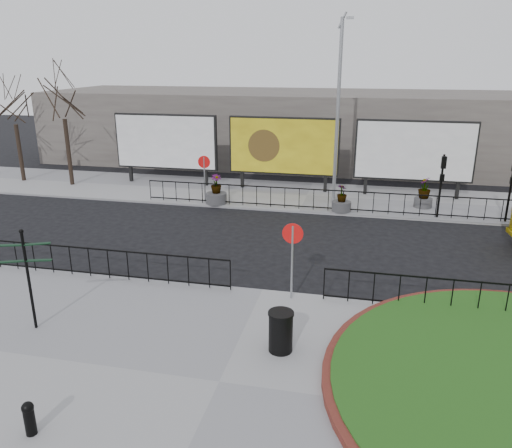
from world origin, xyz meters
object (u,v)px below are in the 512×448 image
(bollard, at_px, (29,417))
(litter_bin, at_px, (281,331))
(planter_a, at_px, (216,194))
(fingerpost_sign, at_px, (27,270))
(planter_b, at_px, (342,202))
(billboard_mid, at_px, (284,146))
(lamp_post, at_px, (338,110))
(planter_c, at_px, (424,195))

(bollard, distance_m, litter_bin, 5.96)
(bollard, distance_m, planter_a, 16.89)
(fingerpost_sign, relative_size, planter_a, 1.91)
(planter_b, bearing_deg, billboard_mid, 134.42)
(lamp_post, relative_size, litter_bin, 8.40)
(bollard, bearing_deg, litter_bin, 42.84)
(fingerpost_sign, xyz_separation_m, bollard, (2.51, -3.71, -1.35))
(fingerpost_sign, xyz_separation_m, planter_a, (1.32, 13.14, -1.24))
(fingerpost_sign, xyz_separation_m, planter_b, (7.71, 13.14, -1.30))
(bollard, distance_m, planter_b, 17.63)
(planter_a, distance_m, planter_c, 10.50)
(lamp_post, relative_size, planter_b, 6.84)
(litter_bin, bearing_deg, planter_c, 71.49)
(lamp_post, xyz_separation_m, fingerpost_sign, (-7.22, -14.74, -2.94))
(planter_a, bearing_deg, planter_b, 0.00)
(planter_c, bearing_deg, planter_a, -171.24)
(fingerpost_sign, height_order, planter_b, fingerpost_sign)
(fingerpost_sign, height_order, litter_bin, fingerpost_sign)
(lamp_post, xyz_separation_m, planter_c, (4.48, -0.00, -4.07))
(billboard_mid, height_order, bollard, billboard_mid)
(litter_bin, xyz_separation_m, planter_a, (-5.56, 12.79, -0.04))
(bollard, height_order, planter_b, planter_b)
(fingerpost_sign, distance_m, bollard, 4.68)
(bollard, bearing_deg, planter_a, 94.06)
(bollard, distance_m, planter_c, 20.61)
(lamp_post, distance_m, planter_c, 6.06)
(planter_c, bearing_deg, fingerpost_sign, -128.44)
(billboard_mid, bearing_deg, lamp_post, -33.25)
(planter_b, bearing_deg, fingerpost_sign, -120.41)
(lamp_post, height_order, planter_a, lamp_post)
(planter_b, bearing_deg, litter_bin, -93.71)
(lamp_post, distance_m, planter_b, 4.57)
(bollard, relative_size, litter_bin, 0.68)
(planter_a, bearing_deg, planter_c, 8.76)
(litter_bin, bearing_deg, lamp_post, 88.66)
(litter_bin, bearing_deg, billboard_mid, 99.27)
(billboard_mid, distance_m, fingerpost_sign, 17.25)
(fingerpost_sign, bearing_deg, planter_b, 42.81)
(billboard_mid, relative_size, planter_c, 4.01)
(lamp_post, relative_size, planter_a, 6.05)
(bollard, xyz_separation_m, planter_c, (9.19, 18.44, 0.22))
(bollard, height_order, planter_c, planter_c)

